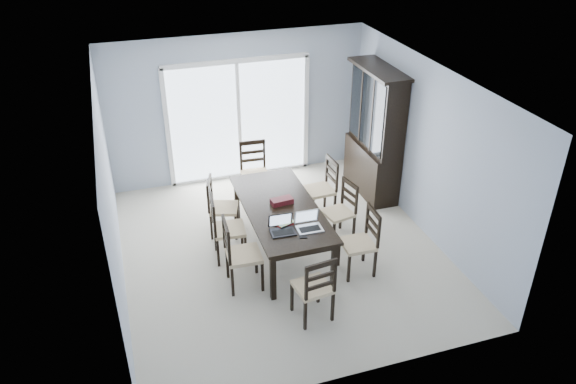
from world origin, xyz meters
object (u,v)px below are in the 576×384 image
china_hutch (375,134)px  chair_right_mid (343,204)px  chair_left_far (217,201)px  laptop_silver (310,226)px  chair_right_far (325,182)px  laptop_dark (283,229)px  cell_phone (303,237)px  game_box (282,201)px  chair_left_near (236,247)px  chair_right_near (365,235)px  chair_end_near (316,283)px  dining_table (281,211)px  chair_end_far (254,165)px  chair_left_mid (222,222)px  hot_tub (214,129)px

china_hutch → chair_right_mid: size_ratio=2.08×
chair_left_far → laptop_silver: bearing=52.0°
chair_right_far → laptop_silver: bearing=147.9°
laptop_dark → cell_phone: size_ratio=3.46×
chair_right_mid → game_box: chair_right_mid is taller
chair_left_near → chair_right_mid: size_ratio=1.11×
chair_right_near → cell_phone: chair_right_near is taller
chair_right_near → chair_right_mid: size_ratio=1.06×
chair_right_mid → chair_end_near: (-1.04, -1.63, 0.03)m
chair_left_near → laptop_silver: size_ratio=3.44×
dining_table → laptop_silver: (0.19, -0.67, 0.13)m
chair_left_far → game_box: 1.07m
chair_end_far → cell_phone: chair_end_far is taller
laptop_dark → laptop_silver: (0.36, -0.03, 0.00)m
chair_left_far → chair_end_far: size_ratio=0.92×
chair_end_far → laptop_dark: bearing=88.6°
chair_right_far → cell_phone: bearing=146.3°
chair_right_mid → chair_end_near: 1.93m
chair_right_mid → cell_phone: size_ratio=10.89×
dining_table → chair_left_mid: chair_left_mid is taller
hot_tub → chair_end_far: bearing=-82.0°
hot_tub → laptop_dark: bearing=-89.0°
chair_left_far → chair_right_near: bearing=65.9°
chair_right_far → laptop_silver: (-0.78, -1.43, 0.21)m
china_hutch → game_box: size_ratio=7.06×
chair_end_far → chair_left_mid: bearing=64.1°
chair_end_far → hot_tub: (-0.28, 1.99, -0.13)m
chair_end_far → cell_phone: size_ratio=12.07×
chair_right_far → cell_phone: 1.84m
chair_left_near → chair_left_far: 1.33m
hot_tub → laptop_silver: bearing=-84.2°
game_box → chair_left_far: bearing=140.9°
chair_right_mid → hot_tub: 3.74m
chair_right_far → chair_end_near: (-1.01, -2.31, -0.01)m
chair_end_far → laptop_silver: chair_end_far is taller
chair_left_near → hot_tub: bearing=175.5°
chair_left_far → chair_right_far: (1.74, 0.02, 0.02)m
chair_right_near → chair_end_near: bearing=129.0°
dining_table → chair_end_far: (0.03, 1.62, -0.05)m
chair_left_far → laptop_silver: chair_left_far is taller
game_box → hot_tub: bearing=94.7°
game_box → hot_tub: (-0.29, 3.53, -0.30)m
chair_left_mid → cell_phone: size_ratio=11.79×
chair_left_far → game_box: size_ratio=3.47×
chair_right_near → chair_right_mid: 0.88m
china_hutch → chair_end_near: (-2.06, -2.80, -0.48)m
dining_table → game_box: 0.15m
china_hutch → chair_left_mid: china_hutch is taller
chair_end_far → hot_tub: chair_end_far is taller
laptop_dark → game_box: 0.75m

